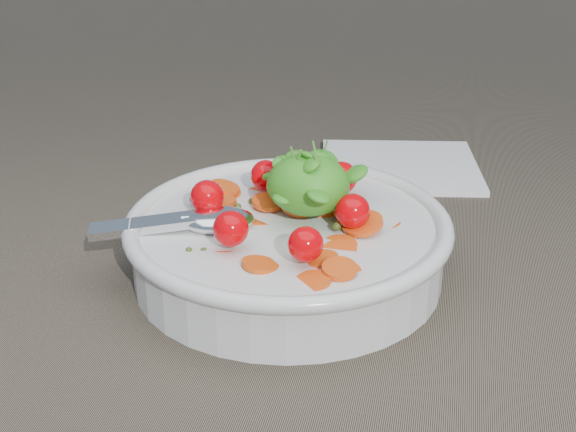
# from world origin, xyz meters

# --- Properties ---
(ground) EXTENTS (6.00, 6.00, 0.00)m
(ground) POSITION_xyz_m (0.00, 0.00, 0.00)
(ground) COLOR brown
(ground) RESTS_ON ground
(bowl) EXTENTS (0.26, 0.24, 0.10)m
(bowl) POSITION_xyz_m (0.01, -0.00, 0.03)
(bowl) COLOR silver
(bowl) RESTS_ON ground
(napkin) EXTENTS (0.17, 0.16, 0.01)m
(napkin) POSITION_xyz_m (0.08, 0.23, 0.00)
(napkin) COLOR white
(napkin) RESTS_ON ground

